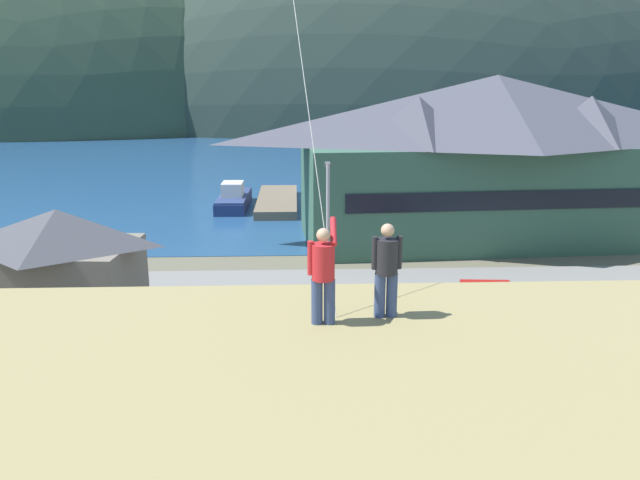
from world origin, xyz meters
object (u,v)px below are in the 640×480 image
moored_boat_outer_mooring (316,190)px  storage_shed_near_lot (63,273)px  moored_boat_wharfside (234,199)px  wharf_dock (277,201)px  parked_car_lone_by_shed (267,370)px  person_companion (387,267)px  parked_car_mid_row_far (61,383)px  person_kite_flyer (323,272)px  parked_car_front_row_red (489,305)px  harbor_lodge (493,155)px  parking_light_pole (328,221)px  parked_car_back_row_left (483,373)px

moored_boat_outer_mooring → storage_shed_near_lot: bearing=-110.6°
moored_boat_wharfside → wharf_dock: bearing=12.3°
parked_car_lone_by_shed → person_companion: size_ratio=2.43×
parked_car_mid_row_far → person_kite_flyer: size_ratio=2.26×
parked_car_mid_row_far → parked_car_front_row_red: (15.50, 6.21, 0.00)m
parked_car_lone_by_shed → wharf_dock: bearing=91.0°
harbor_lodge → person_companion: (-10.90, -28.22, 1.51)m
wharf_dock → person_kite_flyer: size_ratio=6.21×
person_kite_flyer → storage_shed_near_lot: bearing=125.9°
moored_boat_wharfside → parking_light_pole: parking_light_pole is taller
parked_car_back_row_left → parked_car_front_row_red: (2.06, 6.03, 0.00)m
person_companion → parked_car_mid_row_far: bearing=141.0°
moored_boat_outer_mooring → person_companion: person_companion is taller
parked_car_back_row_left → person_companion: bearing=-120.5°
wharf_dock → moored_boat_wharfside: 3.61m
moored_boat_outer_mooring → person_companion: size_ratio=3.61×
parking_light_pole → moored_boat_wharfside: bearing=106.9°
storage_shed_near_lot → parking_light_pole: parking_light_pole is taller
harbor_lodge → storage_shed_near_lot: 26.63m
wharf_dock → storage_shed_near_lot: bearing=-106.4°
moored_boat_wharfside → parked_car_lone_by_shed: size_ratio=1.73×
storage_shed_near_lot → person_companion: size_ratio=3.62×
parked_car_back_row_left → person_kite_flyer: size_ratio=2.30×
person_kite_flyer → wharf_dock: bearing=92.9°
wharf_dock → parking_light_pole: (3.01, -22.31, 3.50)m
moored_boat_wharfside → parked_car_front_row_red: bearing=-62.6°
moored_boat_wharfside → parked_car_lone_by_shed: 31.15m
moored_boat_outer_mooring → harbor_lodge: bearing=-53.2°
parked_car_front_row_red → person_companion: (-6.47, -13.53, 5.99)m
person_kite_flyer → person_companion: bearing=13.7°
moored_boat_wharfside → moored_boat_outer_mooring: (6.82, 3.73, -0.00)m
parked_car_mid_row_far → moored_boat_outer_mooring: bearing=75.4°
parking_light_pole → person_kite_flyer: person_kite_flyer is taller
person_kite_flyer → parked_car_lone_by_shed: bearing=100.1°
moored_boat_wharfside → parked_car_lone_by_shed: (4.06, -30.89, 0.34)m
parked_car_back_row_left → parked_car_front_row_red: size_ratio=0.99×
harbor_lodge → parked_car_lone_by_shed: 24.75m
moored_boat_outer_mooring → parked_car_back_row_left: bearing=-83.1°
wharf_dock → person_companion: person_companion is taller
moored_boat_outer_mooring → parked_car_back_row_left: (4.26, -35.12, 0.34)m
storage_shed_near_lot → parking_light_pole: size_ratio=0.98×
storage_shed_near_lot → parked_car_mid_row_far: (1.89, -5.91, -1.72)m
harbor_lodge → parked_car_back_row_left: (-6.50, -20.73, -4.48)m
parked_car_lone_by_shed → parking_light_pole: size_ratio=0.66×
harbor_lodge → moored_boat_wharfside: bearing=148.8°
harbor_lodge → moored_boat_wharfside: 21.12m
parked_car_back_row_left → wharf_dock: bearing=103.3°
parked_car_lone_by_shed → person_companion: bearing=-71.8°
parked_car_lone_by_shed → parked_car_mid_row_far: same height
moored_boat_outer_mooring → parked_car_front_row_red: (6.32, -29.08, 0.34)m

